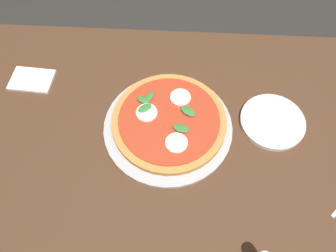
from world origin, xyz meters
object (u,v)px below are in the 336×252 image
(dining_table, at_px, (185,157))
(pizza, at_px, (169,121))
(plate_white, at_px, (272,121))
(serving_tray, at_px, (168,127))
(napkin, at_px, (32,80))

(dining_table, distance_m, pizza, 0.15)
(pizza, relative_size, plate_white, 1.75)
(dining_table, height_order, serving_tray, serving_tray)
(pizza, xyz_separation_m, plate_white, (-0.30, -0.02, -0.02))
(serving_tray, height_order, pizza, pizza)
(dining_table, relative_size, pizza, 4.18)
(plate_white, bearing_deg, serving_tray, 6.39)
(serving_tray, xyz_separation_m, napkin, (0.43, -0.15, -0.00))
(pizza, height_order, napkin, pizza)
(serving_tray, xyz_separation_m, plate_white, (-0.30, -0.03, 0.00))
(pizza, xyz_separation_m, napkin, (0.44, -0.14, -0.02))
(plate_white, distance_m, napkin, 0.74)
(plate_white, relative_size, napkin, 1.43)
(napkin, bearing_deg, serving_tray, 161.35)
(serving_tray, distance_m, napkin, 0.46)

